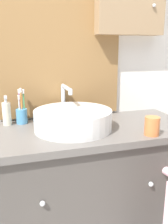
{
  "coord_description": "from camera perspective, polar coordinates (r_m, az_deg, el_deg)",
  "views": [
    {
      "loc": [
        -0.37,
        -0.85,
        1.25
      ],
      "look_at": [
        -0.02,
        0.29,
        0.94
      ],
      "focal_mm": 40.0,
      "sensor_mm": 36.0,
      "label": 1
    }
  ],
  "objects": [
    {
      "name": "soap_dispenser",
      "position": [
        1.41,
        -17.25,
        -0.28
      ],
      "size": [
        0.05,
        0.05,
        0.16
      ],
      "color": "beige",
      "rests_on": "vanity_counter"
    },
    {
      "name": "sink_basin",
      "position": [
        1.29,
        -2.53,
        -1.56
      ],
      "size": [
        0.4,
        0.46,
        0.21
      ],
      "color": "white",
      "rests_on": "vanity_counter"
    },
    {
      "name": "wall_back",
      "position": [
        1.53,
        -2.66,
        15.22
      ],
      "size": [
        3.2,
        0.18,
        2.5
      ],
      "color": "silver",
      "rests_on": "ground_plane"
    },
    {
      "name": "vanity_counter",
      "position": [
        1.5,
        0.06,
        -19.09
      ],
      "size": [
        1.18,
        0.52,
        0.84
      ],
      "color": "#4C4742",
      "rests_on": "ground_plane"
    },
    {
      "name": "drinking_cup",
      "position": [
        1.24,
        15.28,
        -3.11
      ],
      "size": [
        0.07,
        0.07,
        0.09
      ],
      "primitive_type": "cylinder",
      "color": "orange",
      "rests_on": "vanity_counter"
    },
    {
      "name": "toothbrush_holder",
      "position": [
        1.42,
        -14.07,
        -0.42
      ],
      "size": [
        0.06,
        0.06,
        0.2
      ],
      "color": "#4C93C6",
      "rests_on": "vanity_counter"
    }
  ]
}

